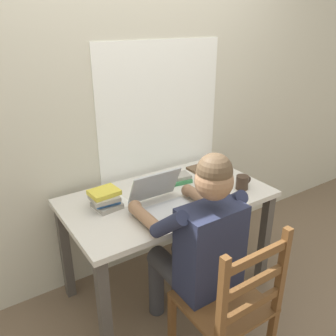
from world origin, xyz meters
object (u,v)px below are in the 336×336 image
Objects in this scene: coffee_mug_dark at (242,182)px; book_stack_main at (105,199)px; desk at (168,209)px; seated_person at (197,243)px; laptop at (163,201)px; coffee_mug_white at (205,167)px; book_stack_side at (178,178)px; wooden_chair at (230,307)px; computer_mouse at (205,197)px.

book_stack_main is at bearing 162.73° from coffee_mug_dark.
desk is 0.46m from seated_person.
desk is at bearing 48.56° from laptop.
seated_person reaches higher than coffee_mug_white.
laptop reaches higher than book_stack_main.
book_stack_main reaches higher than coffee_mug_white.
seated_person is 6.53× the size of book_stack_side.
coffee_mug_dark is (0.57, 0.25, 0.12)m from seated_person.
coffee_mug_dark is 0.67× the size of book_stack_main.
coffee_mug_white is 0.25m from book_stack_side.
seated_person is 0.80m from coffee_mug_white.
coffee_mug_white is 0.60× the size of book_stack_side.
desk is 0.26m from book_stack_side.
wooden_chair reaches higher than book_stack_side.
desk is 0.27m from computer_mouse.
book_stack_side is at bearing -177.86° from coffee_mug_white.
desk is 10.99× the size of coffee_mug_dark.
seated_person is 0.36m from wooden_chair.
seated_person is 0.39m from computer_mouse.
wooden_chair is at bearing -107.67° from book_stack_side.
laptop reaches higher than wooden_chair.
wooden_chair is 0.86m from coffee_mug_dark.
coffee_mug_dark is 0.64× the size of book_stack_side.
seated_person is 6.84× the size of book_stack_main.
computer_mouse is 0.55× the size of book_stack_main.
book_stack_main is 0.95× the size of book_stack_side.
seated_person is at bearing -60.31° from book_stack_main.
coffee_mug_dark is at bearing -48.04° from book_stack_side.
wooden_chair is at bearing -120.95° from coffee_mug_white.
laptop is at bearing -36.61° from book_stack_main.
book_stack_main is (-0.30, 0.53, 0.13)m from seated_person.
coffee_mug_dark is 0.92m from book_stack_main.
coffee_mug_dark is (0.48, -0.19, 0.15)m from desk.
wooden_chair is 0.96m from book_stack_side.
coffee_mug_dark is at bearing -81.79° from coffee_mug_white.
book_stack_main is at bearing 168.76° from desk.
book_stack_side reaches higher than computer_mouse.
coffee_mug_white is at bearing 2.14° from book_stack_side.
book_stack_side is (0.29, 0.27, -0.03)m from laptop.
desk is 0.76m from wooden_chair.
computer_mouse is at bearing -45.01° from desk.
laptop is 2.72× the size of coffee_mug_dark.
wooden_chair reaches higher than computer_mouse.
computer_mouse reaches higher than desk.
seated_person is 0.62m from book_stack_main.
coffee_mug_white reaches higher than desk.
coffee_mug_dark reaches higher than book_stack_side.
wooden_chair is at bearing -116.10° from computer_mouse.
computer_mouse is 0.83× the size of coffee_mug_dark.
book_stack_side is (-0.25, -0.01, -0.02)m from coffee_mug_white.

